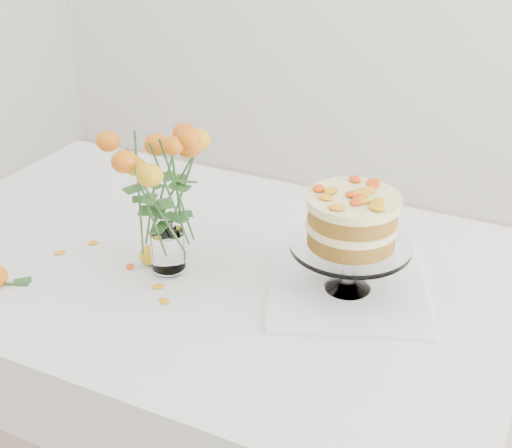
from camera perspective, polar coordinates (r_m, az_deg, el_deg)
The scene contains 10 objects.
table at distance 1.66m, azimuth -4.41°, elevation -5.21°, with size 1.43×0.93×0.76m.
napkin at distance 1.51m, azimuth 7.31°, elevation -5.23°, with size 0.32×0.32×0.01m, color white.
cake_stand at distance 1.43m, azimuth 7.68°, elevation -0.07°, with size 0.25×0.25×0.22m.
rose_vase at distance 1.47m, azimuth -7.45°, elevation 3.67°, with size 0.27×0.27×0.38m.
loose_rose_near at distance 1.60m, azimuth -8.37°, elevation -2.45°, with size 0.09×0.05×0.04m.
stray_petal_a at distance 1.60m, azimuth -10.05°, elevation -3.39°, with size 0.03×0.02×0.00m, color orange.
stray_petal_b at distance 1.52m, azimuth -7.81°, elevation -4.99°, with size 0.03×0.02×0.00m, color orange.
stray_petal_c at distance 1.48m, azimuth -7.35°, elevation -6.13°, with size 0.03×0.02×0.00m, color orange.
stray_petal_d at distance 1.71m, azimuth -12.93°, elevation -1.48°, with size 0.03×0.02×0.00m, color orange.
stray_petal_e at distance 1.69m, azimuth -15.44°, elevation -2.23°, with size 0.03×0.02×0.00m, color orange.
Camera 1 is at (0.72, -1.18, 1.59)m, focal length 50.00 mm.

